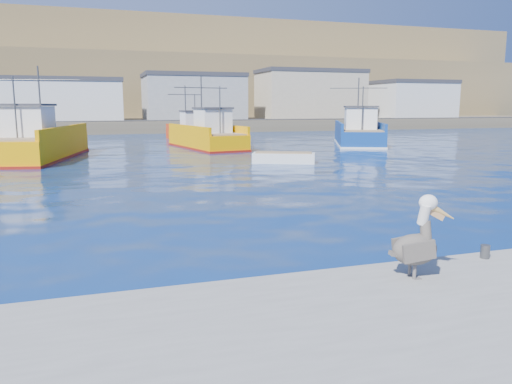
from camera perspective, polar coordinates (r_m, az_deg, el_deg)
ground at (r=13.43m, az=4.81°, el=-6.61°), size 260.00×260.00×0.00m
dock_bollards at (r=10.63m, az=15.02°, el=-7.73°), size 36.20×0.20×0.30m
far_shore at (r=121.29m, az=-15.80°, el=11.96°), size 200.00×81.00×24.00m
trawler_yellow_a at (r=39.10m, az=-23.84°, el=5.12°), size 6.87×13.47×6.71m
trawler_yellow_b at (r=45.05m, az=-5.57°, el=6.28°), size 5.44×11.19×6.44m
trawler_blue at (r=50.14m, az=11.62°, el=6.54°), size 8.48×12.30×6.56m
boat_orange at (r=56.36m, az=-7.66°, el=6.94°), size 4.11×7.95×5.99m
skiff_mid at (r=33.39m, az=3.19°, el=3.82°), size 4.33×3.04×0.89m
skiff_far at (r=59.58m, az=12.30°, el=6.30°), size 3.06×4.77×0.98m
pelican at (r=10.15m, az=17.96°, el=-5.51°), size 1.33×0.66×1.63m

